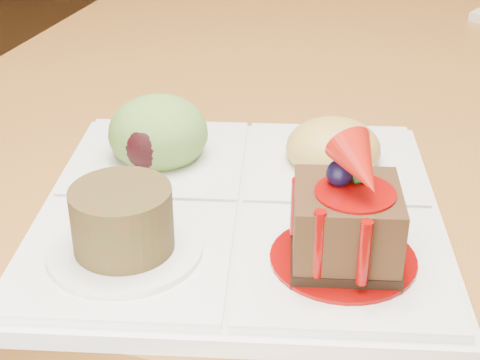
# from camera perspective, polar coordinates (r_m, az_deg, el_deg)

# --- Properties ---
(ground) EXTENTS (6.00, 6.00, 0.00)m
(ground) POSITION_cam_1_polar(r_m,az_deg,el_deg) (1.57, 12.81, -13.30)
(ground) COLOR brown
(dining_table) EXTENTS (1.00, 1.80, 0.75)m
(dining_table) POSITION_cam_1_polar(r_m,az_deg,el_deg) (1.23, 16.26, 11.20)
(dining_table) COLOR #A56C2A
(dining_table) RESTS_ON ground
(sampler_plate) EXTENTS (0.34, 0.34, 0.11)m
(sampler_plate) POSITION_cam_1_polar(r_m,az_deg,el_deg) (0.52, -0.20, -1.02)
(sampler_plate) COLOR silver
(sampler_plate) RESTS_ON dining_table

